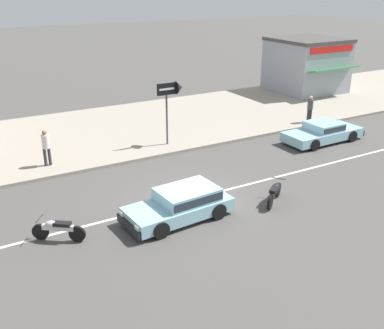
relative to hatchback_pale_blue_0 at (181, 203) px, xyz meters
name	(u,v)px	position (x,y,z in m)	size (l,w,h in m)	color
ground_plane	(190,199)	(0.99, 1.14, -0.59)	(160.00, 160.00, 0.00)	#4C4947
lane_centre_stripe	(190,199)	(0.99, 1.14, -0.59)	(50.40, 0.14, 0.01)	silver
kerb_strip	(106,132)	(0.99, 10.83, -0.52)	(68.00, 10.00, 0.15)	#9E9384
hatchback_pale_blue_0	(181,203)	(0.00, 0.00, 0.00)	(4.04, 2.00, 1.10)	#93C6D6
sedan_pale_blue_1	(323,132)	(10.57, 3.66, -0.06)	(4.53, 1.90, 1.06)	#93C6D6
motorcycle_0	(275,192)	(3.70, -0.69, -0.17)	(1.50, 1.14, 0.80)	black
motorcycle_2	(58,229)	(-4.25, 0.67, -0.17)	(1.53, 1.16, 0.80)	black
arrow_signboard	(175,92)	(3.48, 7.00, 2.25)	(1.40, 0.65, 3.21)	#4C4C51
pedestrian_near_clock	(310,107)	(12.12, 6.34, 0.48)	(0.34, 0.34, 1.59)	#333338
pedestrian_by_shop	(46,145)	(-3.06, 7.13, 0.54)	(0.34, 0.34, 1.68)	#333338
shopfront_mid_block	(306,65)	(17.79, 12.87, 1.53)	(4.88, 5.62, 3.93)	#999EA8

